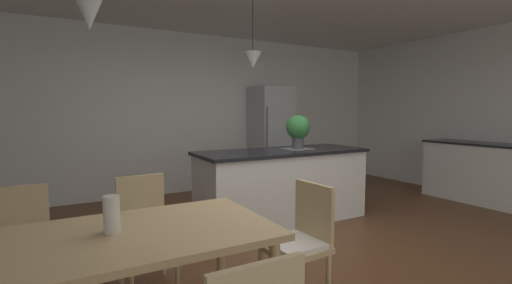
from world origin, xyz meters
The scene contains 12 objects.
ground_plane centered at (0.00, 0.00, -0.02)m, with size 10.00×8.40×0.04m, color brown.
wall_back_kitchen centered at (0.00, 3.26, 1.35)m, with size 10.00×0.12×2.70m, color silver.
dining_table centered at (-1.75, -0.67, 0.66)m, with size 1.88×0.91×0.73m.
chair_far_right centered at (-1.33, 0.15, 0.47)m, with size 0.42×0.42×0.87m.
chair_kitchen_end centered at (-0.44, -0.67, 0.47)m, with size 0.42×0.42×0.87m.
chair_far_left centered at (-2.18, 0.15, 0.47)m, with size 0.41×0.41×0.87m.
kitchen_island centered at (0.55, 1.04, 0.46)m, with size 2.19×0.82×0.91m.
refrigerator centered at (1.51, 2.86, 0.91)m, with size 0.66×0.67×1.83m.
pendant_over_table centered at (-1.75, -0.68, 1.91)m, with size 0.20×0.20×0.92m.
pendant_over_island_main centered at (0.12, 1.04, 1.98)m, with size 0.20×0.20×0.81m.
potted_plant_on_island centered at (0.78, 1.04, 1.16)m, with size 0.31×0.31×0.44m.
vase_on_dining_table centered at (-1.67, -0.63, 0.83)m, with size 0.09×0.09×0.20m.
Camera 1 is at (-1.90, -2.63, 1.39)m, focal length 24.75 mm.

